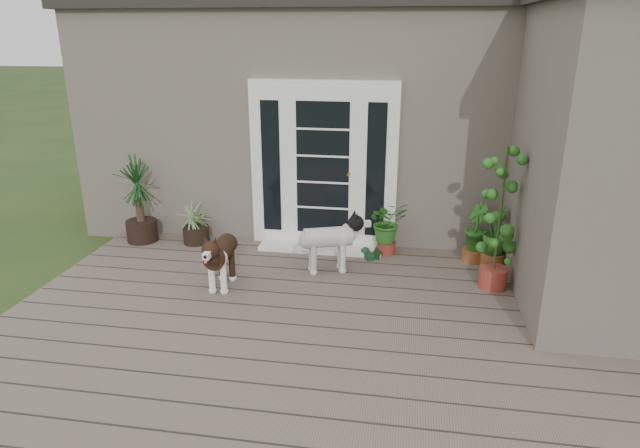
# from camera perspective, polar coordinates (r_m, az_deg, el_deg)

# --- Properties ---
(deck) EXTENTS (6.20, 4.60, 0.12)m
(deck) POSITION_cam_1_polar(r_m,az_deg,el_deg) (5.49, -1.32, -11.02)
(deck) COLOR #6B5B4C
(deck) RESTS_ON ground
(house_main) EXTENTS (7.40, 4.00, 3.10)m
(house_main) POSITION_cam_1_polar(r_m,az_deg,el_deg) (9.04, 3.73, 11.11)
(house_main) COLOR #665E54
(house_main) RESTS_ON ground
(roof_main) EXTENTS (7.60, 4.20, 0.20)m
(roof_main) POSITION_cam_1_polar(r_m,az_deg,el_deg) (8.96, 3.97, 21.62)
(roof_main) COLOR #2D2826
(roof_main) RESTS_ON house_main
(house_wing) EXTENTS (1.60, 2.40, 3.10)m
(house_wing) POSITION_cam_1_polar(r_m,az_deg,el_deg) (6.23, 28.07, 5.13)
(house_wing) COLOR #665E54
(house_wing) RESTS_ON ground
(door_unit) EXTENTS (1.90, 0.14, 2.15)m
(door_unit) POSITION_cam_1_polar(r_m,az_deg,el_deg) (7.13, 0.34, 6.03)
(door_unit) COLOR white
(door_unit) RESTS_ON deck
(door_step) EXTENTS (1.60, 0.40, 0.05)m
(door_step) POSITION_cam_1_polar(r_m,az_deg,el_deg) (7.26, 0.07, -2.42)
(door_step) COLOR white
(door_step) RESTS_ON deck
(brindle_dog) EXTENTS (0.34, 0.75, 0.62)m
(brindle_dog) POSITION_cam_1_polar(r_m,az_deg,el_deg) (6.21, -10.15, -3.79)
(brindle_dog) COLOR #321E12
(brindle_dog) RESTS_ON deck
(white_dog) EXTENTS (0.82, 0.56, 0.63)m
(white_dog) POSITION_cam_1_polar(r_m,az_deg,el_deg) (6.50, 0.80, -2.35)
(white_dog) COLOR white
(white_dog) RESTS_ON deck
(spider_plant) EXTENTS (0.65, 0.65, 0.62)m
(spider_plant) POSITION_cam_1_polar(r_m,az_deg,el_deg) (7.57, -12.78, 0.31)
(spider_plant) COLOR #98BD74
(spider_plant) RESTS_ON deck
(yucca) EXTENTS (0.85, 0.85, 1.14)m
(yucca) POSITION_cam_1_polar(r_m,az_deg,el_deg) (7.77, -18.22, 2.28)
(yucca) COLOR black
(yucca) RESTS_ON deck
(herb_a) EXTENTS (0.65, 0.65, 0.63)m
(herb_a) POSITION_cam_1_polar(r_m,az_deg,el_deg) (7.08, 6.93, -0.64)
(herb_a) COLOR #19581C
(herb_a) RESTS_ON deck
(herb_b) EXTENTS (0.37, 0.37, 0.52)m
(herb_b) POSITION_cam_1_polar(r_m,az_deg,el_deg) (7.08, 15.63, -1.72)
(herb_b) COLOR #1D5F1B
(herb_b) RESTS_ON deck
(herb_c) EXTENTS (0.43, 0.43, 0.60)m
(herb_c) POSITION_cam_1_polar(r_m,az_deg,el_deg) (7.00, 17.57, -1.79)
(herb_c) COLOR #1F5418
(herb_c) RESTS_ON deck
(sapling) EXTENTS (0.58, 0.58, 1.66)m
(sapling) POSITION_cam_1_polar(r_m,az_deg,el_deg) (6.22, 18.09, 0.69)
(sapling) COLOR #245D1A
(sapling) RESTS_ON deck
(clog_left) EXTENTS (0.25, 0.32, 0.09)m
(clog_left) POSITION_cam_1_polar(r_m,az_deg,el_deg) (7.02, 4.95, -3.13)
(clog_left) COLOR #163920
(clog_left) RESTS_ON deck
(clog_right) EXTENTS (0.18, 0.32, 0.09)m
(clog_right) POSITION_cam_1_polar(r_m,az_deg,el_deg) (7.09, 5.99, -2.92)
(clog_right) COLOR black
(clog_right) RESTS_ON deck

